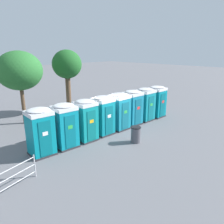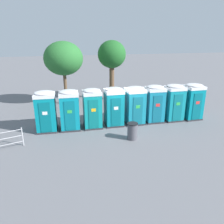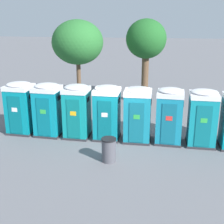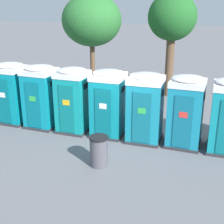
# 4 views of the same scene
# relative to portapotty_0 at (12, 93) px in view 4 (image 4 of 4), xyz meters

# --- Properties ---
(ground_plane) EXTENTS (120.00, 120.00, 0.00)m
(ground_plane) POSITION_rel_portapotty_0_xyz_m (5.01, -0.02, -1.28)
(ground_plane) COLOR slate
(portapotty_0) EXTENTS (1.33, 1.29, 2.54)m
(portapotty_0) POSITION_rel_portapotty_0_xyz_m (0.00, 0.00, 0.00)
(portapotty_0) COLOR #2D2D33
(portapotty_0) RESTS_ON ground
(portapotty_1) EXTENTS (1.30, 1.28, 2.54)m
(portapotty_1) POSITION_rel_portapotty_0_xyz_m (1.43, -0.11, 0.00)
(portapotty_1) COLOR #2D2D33
(portapotty_1) RESTS_ON ground
(portapotty_2) EXTENTS (1.21, 1.25, 2.54)m
(portapotty_2) POSITION_rel_portapotty_0_xyz_m (2.86, -0.18, 0.00)
(portapotty_2) COLOR #2D2D33
(portapotty_2) RESTS_ON ground
(portapotty_3) EXTENTS (1.23, 1.23, 2.54)m
(portapotty_3) POSITION_rel_portapotty_0_xyz_m (4.29, -0.18, 0.00)
(portapotty_3) COLOR #2D2D33
(portapotty_3) RESTS_ON ground
(portapotty_4) EXTENTS (1.26, 1.22, 2.54)m
(portapotty_4) POSITION_rel_portapotty_0_xyz_m (5.72, -0.29, 0.00)
(portapotty_4) COLOR #2D2D33
(portapotty_4) RESTS_ON ground
(portapotty_5) EXTENTS (1.27, 1.28, 2.54)m
(portapotty_5) POSITION_rel_portapotty_0_xyz_m (7.15, -0.29, 0.00)
(portapotty_5) COLOR #2D2D33
(portapotty_5) RESTS_ON ground
(street_tree_0) EXTENTS (2.49, 2.49, 5.36)m
(street_tree_0) POSITION_rel_portapotty_0_xyz_m (5.83, 5.92, 2.77)
(street_tree_0) COLOR brown
(street_tree_0) RESTS_ON ground
(street_tree_1) EXTENTS (3.21, 3.21, 5.31)m
(street_tree_1) POSITION_rel_portapotty_0_xyz_m (1.58, 5.56, 2.63)
(street_tree_1) COLOR brown
(street_tree_1) RESTS_ON ground
(trash_can) EXTENTS (0.60, 0.60, 0.98)m
(trash_can) POSITION_rel_portapotty_0_xyz_m (4.72, -2.57, -0.79)
(trash_can) COLOR #4C4C54
(trash_can) RESTS_ON ground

